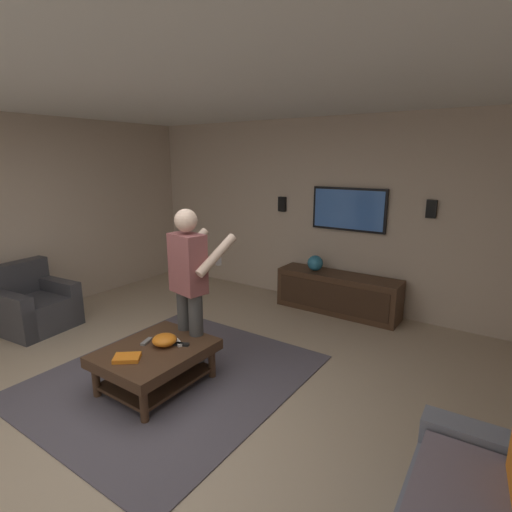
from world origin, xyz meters
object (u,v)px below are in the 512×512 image
bowl (165,340)px  remote_grey (147,341)px  media_console (338,293)px  wall_speaker_right (282,204)px  armchair (33,307)px  book (127,358)px  vase_round (315,263)px  remote_white (178,343)px  tv (349,209)px  coffee_table (156,358)px  remote_black (181,344)px  person_standing (190,281)px  wall_speaker_left (431,209)px

bowl → remote_grey: bowl is taller
media_console → wall_speaker_right: bearing=-103.4°
bowl → armchair: bearing=90.8°
bowl → book: size_ratio=1.04×
media_console → vase_round: (-0.02, 0.35, 0.39)m
bowl → remote_white: bowl is taller
remote_grey → wall_speaker_right: 3.15m
tv → wall_speaker_right: 1.07m
vase_round → remote_white: bearing=176.4°
coffee_table → book: book is taller
vase_round → wall_speaker_right: bearing=69.3°
remote_white → remote_black: same height
coffee_table → media_console: media_console is taller
armchair → tv: bearing=38.7°
armchair → media_console: armchair is taller
person_standing → vase_round: size_ratio=7.45×
coffee_table → vase_round: vase_round is taller
remote_grey → wall_speaker_left: bearing=129.7°
coffee_table → wall_speaker_right: wall_speaker_right is taller
bowl → media_console: bearing=-12.7°
coffee_table → remote_white: bearing=-33.6°
remote_grey → book: size_ratio=0.68×
bowl → remote_grey: size_ratio=1.52×
coffee_table → person_standing: size_ratio=0.61×
remote_grey → vase_round: size_ratio=0.68×
person_standing → remote_white: size_ratio=10.93×
vase_round → wall_speaker_right: wall_speaker_right is taller
book → vase_round: bearing=45.5°
bowl → vase_round: bearing=-5.4°
armchair → remote_grey: armchair is taller
media_console → book: bearing=-12.2°
remote_black → wall_speaker_right: (2.82, 0.60, 1.01)m
tv → person_standing: 2.63m
person_standing → book: bearing=-172.7°
remote_white → vase_round: size_ratio=0.68×
remote_white → wall_speaker_right: bearing=128.3°
wall_speaker_right → bowl: bearing=-170.8°
coffee_table → wall_speaker_right: bearing=8.3°
remote_grey → vase_round: bearing=152.4°
remote_white → remote_black: (-0.01, -0.05, 0.00)m
vase_round → wall_speaker_right: 1.08m
person_standing → book: person_standing is taller
media_console → bowl: size_ratio=7.44×
person_standing → bowl: (-0.37, -0.01, -0.48)m
remote_grey → vase_round: vase_round is taller
wall_speaker_left → person_standing: bearing=146.6°
wall_speaker_right → book: bearing=-172.8°
media_console → person_standing: size_ratio=1.04×
tv → book: bearing=-11.3°
remote_white → book: bearing=-79.9°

